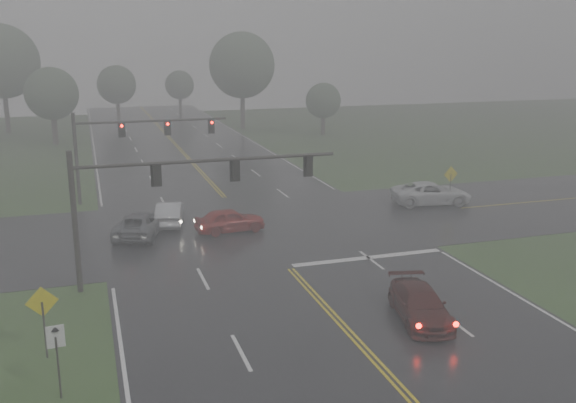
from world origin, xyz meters
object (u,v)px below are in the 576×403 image
object	(u,v)px
sedan_maroon	(419,320)
sedan_silver	(170,224)
car_grey	(140,236)
signal_gantry_far	(124,139)
pickup_white	(431,204)
signal_gantry_near	(161,188)
sedan_red	(230,232)

from	to	relation	value
sedan_maroon	sedan_silver	distance (m)	19.30
car_grey	signal_gantry_far	size ratio (longest dim) A/B	0.48
sedan_silver	car_grey	bearing A→B (deg)	55.07
pickup_white	signal_gantry_near	world-z (taller)	signal_gantry_near
pickup_white	signal_gantry_far	size ratio (longest dim) A/B	0.52
sedan_maroon	sedan_red	world-z (taller)	sedan_red
sedan_silver	car_grey	xyz separation A→B (m)	(-2.02, -1.92, 0.00)
signal_gantry_near	sedan_silver	bearing A→B (deg)	81.27
signal_gantry_far	car_grey	bearing A→B (deg)	-89.16
sedan_silver	pickup_white	xyz separation A→B (m)	(18.36, -0.42, 0.00)
sedan_silver	car_grey	distance (m)	2.79
pickup_white	signal_gantry_near	bearing A→B (deg)	125.19
sedan_silver	signal_gantry_near	bearing A→B (deg)	92.80
signal_gantry_near	signal_gantry_far	bearing A→B (deg)	92.08
pickup_white	signal_gantry_near	xyz separation A→B (m)	(-19.89, -9.57, 4.66)
car_grey	sedan_red	bearing A→B (deg)	-171.46
sedan_red	sedan_maroon	bearing A→B (deg)	-167.89
signal_gantry_near	sedan_maroon	bearing A→B (deg)	-38.32
car_grey	pickup_white	bearing A→B (deg)	-158.06
sedan_maroon	signal_gantry_near	world-z (taller)	signal_gantry_near
sedan_silver	signal_gantry_near	size ratio (longest dim) A/B	0.35
sedan_red	car_grey	world-z (taller)	sedan_red
sedan_maroon	sedan_silver	world-z (taller)	sedan_silver
sedan_maroon	car_grey	bearing A→B (deg)	134.57
pickup_white	signal_gantry_near	size ratio (longest dim) A/B	0.45
sedan_red	sedan_silver	size ratio (longest dim) A/B	0.95
signal_gantry_far	sedan_maroon	bearing A→B (deg)	-67.54
signal_gantry_near	car_grey	bearing A→B (deg)	93.45
sedan_silver	signal_gantry_far	distance (m)	8.68
sedan_silver	pickup_white	distance (m)	18.36
car_grey	signal_gantry_near	bearing A→B (deg)	111.18
pickup_white	signal_gantry_far	xyz separation A→B (m)	(-20.51, 7.50, 4.54)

